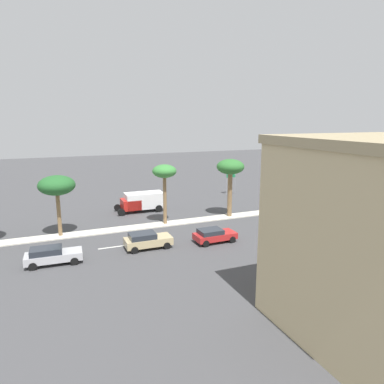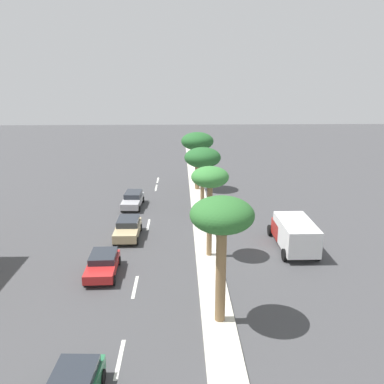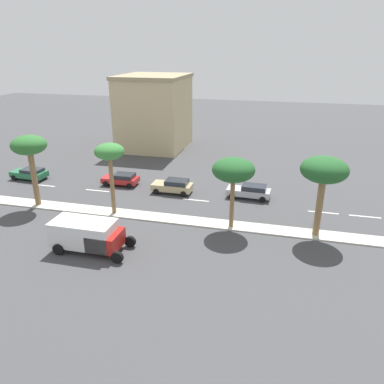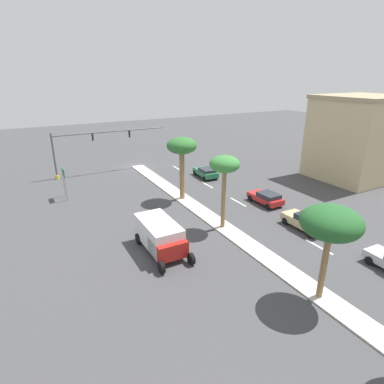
% 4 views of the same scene
% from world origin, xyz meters
% --- Properties ---
extents(ground_plane, '(160.00, 160.00, 0.00)m').
position_xyz_m(ground_plane, '(0.00, 30.25, 0.00)').
color(ground_plane, '#424244').
extents(median_curb, '(1.80, 77.80, 0.12)m').
position_xyz_m(median_curb, '(0.00, 38.90, 0.06)').
color(median_curb, beige).
rests_on(median_curb, ground).
extents(lane_stripe_mid, '(0.20, 2.80, 0.01)m').
position_xyz_m(lane_stripe_mid, '(-4.92, 12.61, 0.01)').
color(lane_stripe_mid, silver).
rests_on(lane_stripe_mid, ground).
extents(lane_stripe_center, '(0.20, 2.80, 0.01)m').
position_xyz_m(lane_stripe_center, '(-4.92, 19.29, 0.01)').
color(lane_stripe_center, silver).
rests_on(lane_stripe_center, ground).
extents(lane_stripe_outboard, '(0.20, 2.80, 0.01)m').
position_xyz_m(lane_stripe_outboard, '(-4.92, 30.35, 0.01)').
color(lane_stripe_outboard, silver).
rests_on(lane_stripe_outboard, ground).
extents(lane_stripe_near, '(0.20, 2.80, 0.01)m').
position_xyz_m(lane_stripe_near, '(-4.92, 42.84, 0.01)').
color(lane_stripe_near, silver).
rests_on(lane_stripe_near, ground).
extents(lane_stripe_inboard, '(0.20, 2.80, 0.01)m').
position_xyz_m(lane_stripe_inboard, '(-4.92, 46.54, 0.01)').
color(lane_stripe_inboard, silver).
rests_on(lane_stripe_inboard, ground).
extents(palm_tree_near, '(3.27, 3.27, 6.92)m').
position_xyz_m(palm_tree_near, '(0.08, 15.47, 5.88)').
color(palm_tree_near, olive).
rests_on(palm_tree_near, median_curb).
extents(palm_tree_front, '(2.66, 2.66, 6.68)m').
position_xyz_m(palm_tree_front, '(0.09, 23.65, 5.83)').
color(palm_tree_front, olive).
rests_on(palm_tree_front, median_curb).
extents(palm_tree_left, '(3.57, 3.57, 6.13)m').
position_xyz_m(palm_tree_left, '(0.20, 34.76, 5.20)').
color(palm_tree_left, olive).
rests_on(palm_tree_left, median_curb).
extents(palm_tree_outboard, '(3.72, 3.72, 6.69)m').
position_xyz_m(palm_tree_outboard, '(-0.00, 41.84, 5.63)').
color(palm_tree_outboard, olive).
rests_on(palm_tree_outboard, median_curb).
extents(sedan_red_far, '(2.08, 4.07, 1.34)m').
position_xyz_m(sedan_red_far, '(-7.25, 21.12, 0.72)').
color(sedan_red_far, red).
rests_on(sedan_red_far, ground).
extents(sedan_tan_front, '(2.02, 4.28, 1.50)m').
position_xyz_m(sedan_tan_front, '(-6.37, 27.53, 0.79)').
color(sedan_tan_front, tan).
rests_on(sedan_tan_front, ground).
extents(sedan_silver_near, '(2.05, 4.53, 1.44)m').
position_xyz_m(sedan_silver_near, '(-6.88, 35.66, 0.77)').
color(sedan_silver_near, '#B2B2B7').
rests_on(sedan_silver_near, ground).
extents(box_truck, '(2.68, 6.11, 2.40)m').
position_xyz_m(box_truck, '(6.69, 24.73, 1.32)').
color(box_truck, '#B21E19').
rests_on(box_truck, ground).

